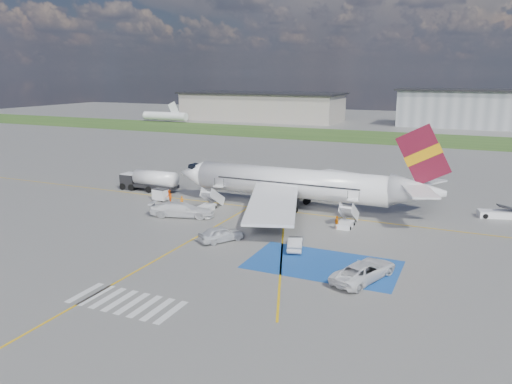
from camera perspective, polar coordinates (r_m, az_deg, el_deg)
ground at (r=54.66m, az=-1.26°, el=-5.29°), size 400.00×400.00×0.00m
grass_strip at (r=144.53m, az=15.25°, el=5.99°), size 400.00×30.00×0.01m
taxiway_line_main at (r=65.22m, az=3.28°, el=-2.19°), size 120.00×0.20×0.01m
taxiway_line_cross at (r=49.01m, az=-11.71°, el=-7.82°), size 0.20×60.00×0.01m
taxiway_line_diag at (r=65.22m, az=3.28°, el=-2.19°), size 20.71×56.45×0.01m
staging_box at (r=47.79m, az=7.64°, el=-8.22°), size 14.00×8.00×0.01m
crosswalk at (r=41.40m, az=-14.63°, el=-12.09°), size 9.00×4.00×0.01m
terminal_west at (r=193.30m, az=0.61°, el=9.70°), size 60.00×22.00×10.00m
terminal_centre at (r=182.09m, az=23.74°, el=8.67°), size 48.00×18.00×12.00m
airliner at (r=65.72m, az=5.18°, el=0.94°), size 36.81×32.95×11.92m
airstairs_fwd at (r=66.11m, az=-5.45°, el=-1.46°), size 1.90×5.20×3.60m
airstairs_aft at (r=59.45m, az=10.28°, el=-3.32°), size 1.90×5.20×3.60m
fuel_tanker at (r=77.75m, az=-12.08°, el=1.11°), size 9.42×2.67×3.20m
gpu_cart at (r=71.59m, az=-10.89°, el=-0.36°), size 2.19×1.54×1.71m
belt_loader at (r=69.21m, az=26.14°, el=-2.31°), size 5.71×3.23×1.65m
car_silver_a at (r=53.53m, az=-4.03°, el=-4.78°), size 4.42×5.15×1.67m
car_silver_b at (r=51.21m, az=4.52°, el=-5.83°), size 2.56×4.37×1.36m
van_white_a at (r=44.79m, az=12.29°, el=-8.45°), size 4.44×6.32×2.16m
van_white_b at (r=63.03m, az=-8.47°, el=-1.76°), size 6.51×3.97×2.38m
crew_fwd at (r=67.56m, az=-8.46°, el=-1.10°), size 0.67×0.61×1.53m
crew_nose at (r=69.71m, az=-9.89°, el=-0.54°), size 1.14×1.18×1.92m
crew_aft at (r=58.16m, az=9.22°, el=-3.47°), size 0.88×0.98×1.60m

